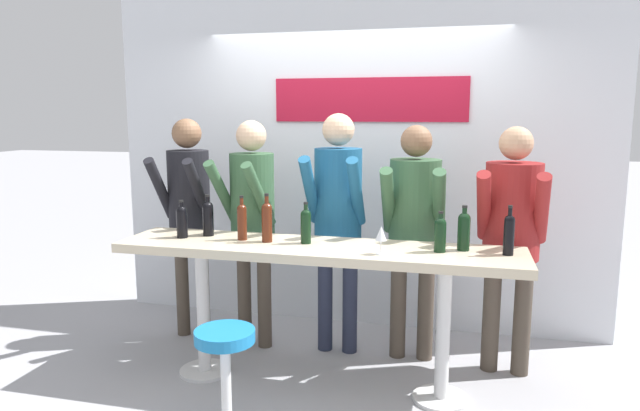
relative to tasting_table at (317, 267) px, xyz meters
The scene contains 18 objects.
ground_plane 0.83m from the tasting_table, ahead, with size 40.00×40.00×0.00m, color #9E9EA3.
back_wall 1.42m from the tasting_table, 89.94° to the left, with size 4.26×0.12×2.85m.
tasting_table is the anchor object (origin of this frame).
bar_stool 0.88m from the tasting_table, 118.05° to the right, with size 0.36×0.36×0.62m.
person_far_left 1.39m from the tasting_table, 153.59° to the left, with size 0.40×0.53×1.79m.
person_left 0.90m from the tasting_table, 140.05° to the left, with size 0.47×0.59×1.78m.
person_center_left 0.67m from the tasting_table, 89.05° to the left, with size 0.42×0.55×1.83m.
person_center 0.87m from the tasting_table, 46.23° to the left, with size 0.45×0.55×1.75m.
person_center_right 1.37m from the tasting_table, 22.67° to the left, with size 0.49×0.59×1.74m.
wine_bottle_0 0.29m from the tasting_table, 155.28° to the left, with size 0.07×0.07×0.28m.
wine_bottle_1 1.00m from the tasting_table, behind, with size 0.08×0.08×0.26m.
wine_bottle_2 1.23m from the tasting_table, ahead, with size 0.06×0.06×0.31m.
wine_bottle_3 0.45m from the tasting_table, behind, with size 0.07×0.07×0.33m.
wine_bottle_4 0.87m from the tasting_table, behind, with size 0.08×0.08×0.29m.
wine_bottle_5 0.83m from the tasting_table, ahead, with size 0.07×0.07×0.26m.
wine_bottle_6 0.60m from the tasting_table, behind, with size 0.06×0.06×0.30m.
wine_bottle_7 0.97m from the tasting_table, ahead, with size 0.08×0.08×0.29m.
wine_glass_0 0.53m from the tasting_table, 16.87° to the right, with size 0.07×0.07×0.18m.
Camera 1 is at (0.90, -3.51, 1.84)m, focal length 32.00 mm.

